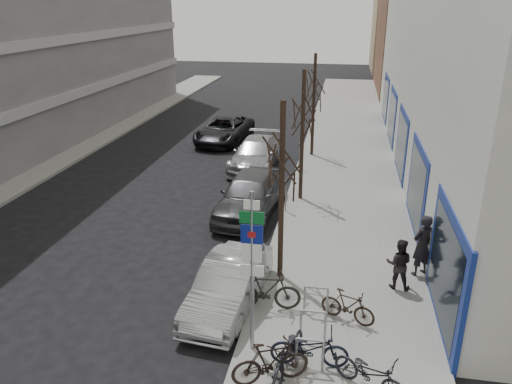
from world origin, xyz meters
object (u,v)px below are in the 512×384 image
at_px(parked_car_back, 256,154).
at_px(tree_near, 282,151).
at_px(highway_sign_pole, 252,264).
at_px(bike_near_right, 270,362).
at_px(lane_car, 224,130).
at_px(meter_front, 263,260).
at_px(parked_car_front, 229,285).
at_px(meter_back, 299,153).
at_px(bike_rack, 313,322).
at_px(tree_mid, 303,105).
at_px(pedestrian_near, 422,245).
at_px(meter_mid, 286,193).
at_px(bike_near_left, 289,351).
at_px(bike_mid_curb, 310,345).
at_px(bike_mid_inner, 266,290).
at_px(pedestrian_far, 399,264).
at_px(bike_far_curb, 370,370).
at_px(parked_car_mid, 250,194).
at_px(bike_far_inner, 348,306).
at_px(tree_far, 315,81).

bearing_deg(parked_car_back, tree_near, -73.34).
xyz_separation_m(highway_sign_pole, bike_near_right, (0.60, -1.04, -1.77)).
bearing_deg(lane_car, meter_front, -66.10).
bearing_deg(parked_car_front, meter_back, 92.69).
distance_m(bike_rack, bike_near_right, 1.84).
bearing_deg(tree_mid, meter_front, -93.68).
bearing_deg(bike_near_right, pedestrian_near, -58.87).
xyz_separation_m(meter_mid, parked_car_front, (-0.75, -6.69, -0.23)).
bearing_deg(parked_car_back, bike_near_left, -74.40).
relative_size(bike_mid_curb, bike_mid_inner, 0.95).
relative_size(bike_mid_inner, pedestrian_near, 0.96).
relative_size(bike_rack, bike_near_left, 1.18).
xyz_separation_m(parked_car_back, pedestrian_near, (6.83, -9.79, 0.38)).
height_order(meter_front, lane_car, lane_car).
bearing_deg(pedestrian_far, meter_mid, -44.82).
height_order(bike_far_curb, lane_car, lane_car).
xyz_separation_m(tree_mid, bike_near_left, (0.76, -10.69, -3.37)).
bearing_deg(parked_car_back, parked_car_mid, -79.34).
distance_m(highway_sign_pole, bike_near_right, 2.14).
height_order(tree_near, bike_near_right, tree_near).
xyz_separation_m(meter_mid, bike_mid_inner, (0.32, -6.81, -0.20)).
xyz_separation_m(bike_rack, bike_mid_curb, (-0.01, -0.96, 0.04)).
relative_size(bike_near_right, bike_far_inner, 1.18).
height_order(tree_near, tree_far, same).
relative_size(bike_near_right, parked_car_back, 0.34).
bearing_deg(parked_car_front, tree_mid, 87.87).
xyz_separation_m(meter_front, parked_car_back, (-2.21, 11.13, -0.17)).
relative_size(tree_far, meter_mid, 4.33).
height_order(meter_mid, bike_far_curb, meter_mid).
relative_size(meter_back, bike_far_curb, 0.75).
xyz_separation_m(tree_near, parked_car_front, (-1.20, -1.69, -3.42)).
distance_m(tree_near, meter_back, 10.98).
bearing_deg(bike_mid_curb, pedestrian_near, -35.68).
bearing_deg(bike_far_inner, bike_near_right, 168.79).
relative_size(bike_near_right, parked_car_front, 0.42).
relative_size(bike_mid_curb, parked_car_back, 0.35).
distance_m(tree_mid, bike_near_left, 11.23).
xyz_separation_m(highway_sign_pole, bike_mid_inner, (0.07, 1.70, -1.74)).
bearing_deg(parked_car_mid, highway_sign_pole, -74.31).
distance_m(bike_rack, bike_mid_inner, 1.72).
xyz_separation_m(meter_front, bike_far_inner, (2.48, -1.48, -0.31)).
bearing_deg(tree_mid, bike_far_curb, -77.01).
bearing_deg(bike_near_right, tree_near, -18.90).
bearing_deg(meter_mid, pedestrian_near, -41.99).
bearing_deg(parked_car_mid, meter_mid, 14.57).
xyz_separation_m(bike_rack, bike_far_curb, (1.32, -1.51, 0.01)).
relative_size(bike_far_inner, parked_car_back, 0.29).
height_order(highway_sign_pole, parked_car_mid, highway_sign_pole).
xyz_separation_m(tree_near, bike_far_curb, (2.52, -4.41, -3.43)).
bearing_deg(highway_sign_pole, bike_rack, 23.59).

